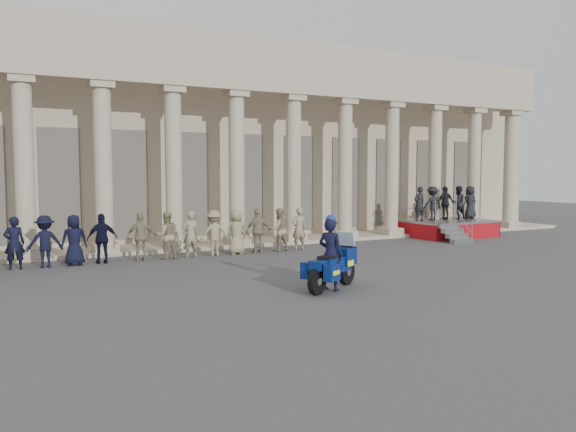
{
  "coord_description": "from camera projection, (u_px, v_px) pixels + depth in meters",
  "views": [
    {
      "loc": [
        -7.23,
        -13.23,
        2.98
      ],
      "look_at": [
        1.16,
        3.16,
        1.6
      ],
      "focal_mm": 35.0,
      "sensor_mm": 36.0,
      "label": 1
    }
  ],
  "objects": [
    {
      "name": "motorcycle",
      "position": [
        333.0,
        265.0,
        14.47
      ],
      "size": [
        2.04,
        1.47,
        1.45
      ],
      "rotation": [
        0.0,
        0.0,
        0.51
      ],
      "color": "black",
      "rests_on": "ground"
    },
    {
      "name": "rider",
      "position": [
        331.0,
        253.0,
        14.34
      ],
      "size": [
        0.72,
        0.81,
        1.95
      ],
      "rotation": [
        0.0,
        0.0,
        2.08
      ],
      "color": "black",
      "rests_on": "ground"
    },
    {
      "name": "ground",
      "position": [
        303.0,
        284.0,
        15.25
      ],
      "size": [
        90.0,
        90.0,
        0.0
      ],
      "primitive_type": "plane",
      "color": "#3F3F41",
      "rests_on": "ground"
    },
    {
      "name": "reviewing_stand",
      "position": [
        448.0,
        210.0,
        26.77
      ],
      "size": [
        3.95,
        3.83,
        2.4
      ],
      "color": "gray",
      "rests_on": "ground"
    },
    {
      "name": "officer_rank",
      "position": [
        39.0,
        242.0,
        17.78
      ],
      "size": [
        18.82,
        0.63,
        1.67
      ],
      "color": "black",
      "rests_on": "ground"
    },
    {
      "name": "building",
      "position": [
        162.0,
        143.0,
        28.0
      ],
      "size": [
        40.0,
        12.5,
        9.0
      ],
      "color": "tan",
      "rests_on": "ground"
    }
  ]
}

